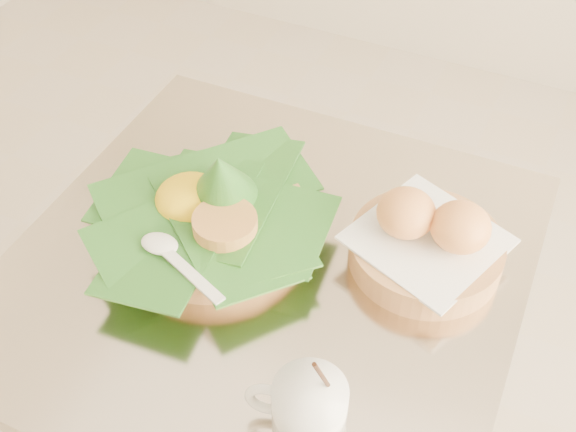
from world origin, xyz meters
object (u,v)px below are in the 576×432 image
at_px(bread_basket, 428,241).
at_px(coffee_mug, 307,407).
at_px(rice_basket, 213,211).
at_px(cafe_table, 269,352).

relative_size(bread_basket, coffee_mug, 1.56).
bearing_deg(rice_basket, coffee_mug, -42.23).
bearing_deg(cafe_table, coffee_mug, -53.03).
distance_m(cafe_table, rice_basket, 0.28).
relative_size(cafe_table, rice_basket, 2.23).
distance_m(rice_basket, bread_basket, 0.30).
relative_size(rice_basket, bread_basket, 1.45).
height_order(bread_basket, coffee_mug, coffee_mug).
bearing_deg(bread_basket, coffee_mug, -98.77).
distance_m(rice_basket, coffee_mug, 0.33).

